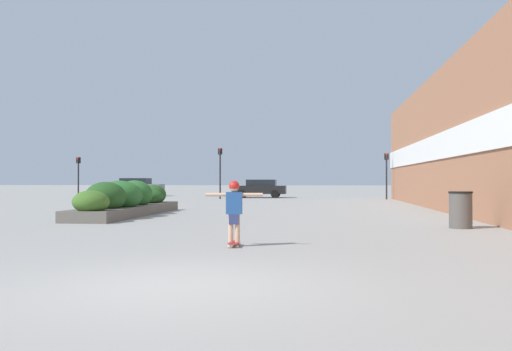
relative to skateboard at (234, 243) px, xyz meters
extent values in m
plane|color=gray|center=(-0.10, -4.28, -0.07)|extent=(300.00, 300.00, 0.00)
cube|color=#9E6647|center=(7.05, 9.74, 3.01)|extent=(0.60, 42.77, 6.15)
cube|color=white|center=(6.71, 17.61, 2.72)|extent=(0.06, 27.05, 1.11)
cube|color=#605B54|center=(-5.59, 9.69, 0.12)|extent=(1.62, 8.62, 0.38)
ellipsoid|color=#3D6623|center=(-5.50, 5.93, 0.58)|extent=(1.17, 1.09, 0.73)
ellipsoid|color=#234C1E|center=(-5.61, 7.42, 0.70)|extent=(1.39, 1.42, 1.04)
ellipsoid|color=#286028|center=(-5.58, 8.70, 0.71)|extent=(1.65, 1.66, 1.08)
ellipsoid|color=#286028|center=(-5.58, 10.36, 0.72)|extent=(1.42, 1.36, 1.09)
ellipsoid|color=#234C1E|center=(-5.61, 12.13, 0.57)|extent=(1.34, 1.13, 0.69)
ellipsoid|color=#234C1E|center=(-5.67, 13.13, 0.64)|extent=(1.14, 1.12, 0.87)
cube|color=maroon|center=(0.00, 0.00, 0.02)|extent=(0.24, 0.66, 0.01)
cylinder|color=beige|center=(-0.10, 0.22, -0.04)|extent=(0.06, 0.06, 0.05)
cylinder|color=beige|center=(0.07, 0.23, -0.04)|extent=(0.06, 0.06, 0.05)
cylinder|color=beige|center=(-0.07, -0.23, -0.04)|extent=(0.06, 0.06, 0.05)
cylinder|color=beige|center=(0.10, -0.22, -0.04)|extent=(0.06, 0.06, 0.05)
cylinder|color=tan|center=(-0.07, 0.00, 0.30)|extent=(0.11, 0.11, 0.56)
cylinder|color=tan|center=(0.07, 0.00, 0.30)|extent=(0.11, 0.11, 0.56)
cube|color=navy|center=(0.00, 0.00, 0.48)|extent=(0.21, 0.18, 0.20)
cube|color=#234C8C|center=(0.00, 0.00, 0.81)|extent=(0.33, 0.18, 0.44)
cylinder|color=tan|center=(-0.37, -0.02, 0.97)|extent=(0.42, 0.10, 0.07)
cylinder|color=tan|center=(0.37, 0.02, 0.97)|extent=(0.42, 0.10, 0.07)
sphere|color=tan|center=(0.00, 0.00, 1.12)|extent=(0.18, 0.18, 0.18)
sphere|color=red|center=(0.00, 0.00, 1.15)|extent=(0.21, 0.21, 0.21)
cylinder|color=#514C47|center=(5.56, 5.02, 0.42)|extent=(0.62, 0.62, 0.97)
cylinder|color=black|center=(5.56, 5.02, 0.93)|extent=(0.65, 0.65, 0.05)
cube|color=black|center=(-3.09, 32.40, 0.55)|extent=(4.07, 1.76, 0.63)
cube|color=black|center=(-2.92, 32.40, 1.10)|extent=(2.24, 1.55, 0.46)
cylinder|color=black|center=(-4.35, 31.56, 0.23)|extent=(0.60, 0.22, 0.60)
cylinder|color=black|center=(-4.35, 33.23, 0.23)|extent=(0.60, 0.22, 0.60)
cylinder|color=black|center=(-1.82, 31.56, 0.23)|extent=(0.60, 0.22, 0.60)
cylinder|color=black|center=(-1.82, 33.23, 0.23)|extent=(0.60, 0.22, 0.60)
cube|color=slate|center=(-14.03, 36.10, 0.60)|extent=(4.28, 1.83, 0.70)
cube|color=black|center=(-14.21, 36.10, 1.21)|extent=(2.36, 1.61, 0.51)
cylinder|color=black|center=(-12.71, 36.97, 0.25)|extent=(0.64, 0.22, 0.64)
cylinder|color=black|center=(-12.71, 35.23, 0.25)|extent=(0.64, 0.22, 0.64)
cylinder|color=black|center=(-15.36, 36.97, 0.25)|extent=(0.64, 0.22, 0.64)
cylinder|color=black|center=(-15.36, 35.23, 0.25)|extent=(0.64, 0.22, 0.64)
cylinder|color=black|center=(-5.57, 29.10, 1.53)|extent=(0.11, 0.11, 3.20)
cube|color=black|center=(-5.57, 29.10, 3.36)|extent=(0.28, 0.20, 0.45)
sphere|color=red|center=(-5.57, 28.98, 3.51)|extent=(0.15, 0.15, 0.15)
sphere|color=#2D2823|center=(-5.57, 28.98, 3.36)|extent=(0.15, 0.15, 0.15)
sphere|color=#2D2823|center=(-5.57, 28.98, 3.21)|extent=(0.15, 0.15, 0.15)
cylinder|color=black|center=(6.23, 29.49, 1.33)|extent=(0.11, 0.11, 2.78)
cube|color=black|center=(6.23, 29.49, 2.94)|extent=(0.28, 0.20, 0.45)
sphere|color=red|center=(6.23, 29.37, 3.09)|extent=(0.15, 0.15, 0.15)
sphere|color=#2D2823|center=(6.23, 29.37, 2.94)|extent=(0.15, 0.15, 0.15)
sphere|color=#2D2823|center=(6.23, 29.37, 2.79)|extent=(0.15, 0.15, 0.15)
cylinder|color=black|center=(-16.38, 29.43, 1.24)|extent=(0.11, 0.11, 2.62)
cube|color=black|center=(-16.38, 29.43, 2.78)|extent=(0.28, 0.20, 0.45)
sphere|color=red|center=(-16.38, 29.30, 2.93)|extent=(0.15, 0.15, 0.15)
sphere|color=#2D2823|center=(-16.38, 29.30, 2.78)|extent=(0.15, 0.15, 0.15)
sphere|color=#2D2823|center=(-16.38, 29.30, 2.63)|extent=(0.15, 0.15, 0.15)
camera|label=1|loc=(1.77, -11.30, 1.26)|focal=40.00mm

